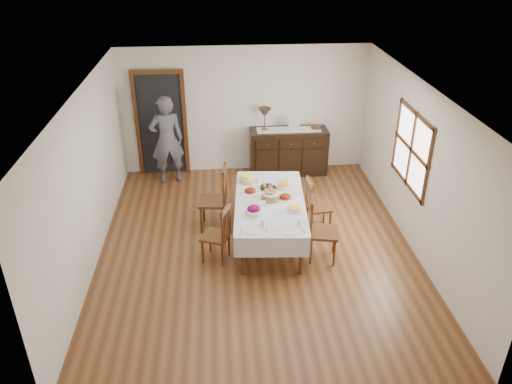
{
  "coord_description": "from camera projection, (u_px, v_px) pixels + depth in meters",
  "views": [
    {
      "loc": [
        -0.55,
        -6.73,
        4.6
      ],
      "look_at": [
        0.0,
        0.1,
        0.95
      ],
      "focal_mm": 35.0,
      "sensor_mm": 36.0,
      "label": 1
    }
  ],
  "objects": [
    {
      "name": "dining_table",
      "position": [
        270.0,
        206.0,
        7.98
      ],
      "size": [
        1.26,
        2.24,
        0.74
      ],
      "rotation": [
        0.0,
        0.0,
        -0.07
      ],
      "color": "silver",
      "rests_on": "ground"
    },
    {
      "name": "bread_basket",
      "position": [
        270.0,
        196.0,
        7.93
      ],
      "size": [
        0.28,
        0.28,
        0.18
      ],
      "color": "brown",
      "rests_on": "dining_table"
    },
    {
      "name": "butter_dish",
      "position": [
        261.0,
        204.0,
        7.78
      ],
      "size": [
        0.15,
        0.1,
        0.07
      ],
      "color": "silver",
      "rests_on": "dining_table"
    },
    {
      "name": "beet_bowl",
      "position": [
        254.0,
        210.0,
        7.54
      ],
      "size": [
        0.24,
        0.24,
        0.15
      ],
      "color": "silver",
      "rests_on": "dining_table"
    },
    {
      "name": "runner",
      "position": [
        289.0,
        130.0,
        10.13
      ],
      "size": [
        1.3,
        0.35,
        0.01
      ],
      "color": "white",
      "rests_on": "sideboard"
    },
    {
      "name": "casserole_dish",
      "position": [
        294.0,
        209.0,
        7.64
      ],
      "size": [
        0.23,
        0.23,
        0.07
      ],
      "color": "silver",
      "rests_on": "dining_table"
    },
    {
      "name": "ham_platter_a",
      "position": [
        250.0,
        191.0,
        8.16
      ],
      "size": [
        0.33,
        0.33,
        0.11
      ],
      "color": "silver",
      "rests_on": "dining_table"
    },
    {
      "name": "egg_basket",
      "position": [
        268.0,
        187.0,
        8.29
      ],
      "size": [
        0.26,
        0.26,
        0.1
      ],
      "color": "black",
      "rests_on": "dining_table"
    },
    {
      "name": "deco_bowl",
      "position": [
        316.0,
        127.0,
        10.18
      ],
      "size": [
        0.2,
        0.2,
        0.06
      ],
      "color": "#4E2912",
      "rests_on": "sideboard"
    },
    {
      "name": "room_shell",
      "position": [
        245.0,
        143.0,
        7.71
      ],
      "size": [
        5.02,
        6.02,
        2.65
      ],
      "color": "white",
      "rests_on": "ground"
    },
    {
      "name": "setting_left",
      "position": [
        256.0,
        227.0,
        7.2
      ],
      "size": [
        0.43,
        0.31,
        0.1
      ],
      "color": "silver",
      "rests_on": "dining_table"
    },
    {
      "name": "chair_left_near",
      "position": [
        218.0,
        233.0,
        7.58
      ],
      "size": [
        0.51,
        0.51,
        0.95
      ],
      "rotation": [
        0.0,
        0.0,
        -1.94
      ],
      "color": "#4E2912",
      "rests_on": "ground"
    },
    {
      "name": "chair_right_near",
      "position": [
        320.0,
        229.0,
        7.6
      ],
      "size": [
        0.52,
        0.52,
        1.06
      ],
      "rotation": [
        0.0,
        0.0,
        1.36
      ],
      "color": "#4E2912",
      "rests_on": "ground"
    },
    {
      "name": "table_lamp",
      "position": [
        265.0,
        113.0,
        9.96
      ],
      "size": [
        0.26,
        0.26,
        0.46
      ],
      "color": "brown",
      "rests_on": "sideboard"
    },
    {
      "name": "picture_frame",
      "position": [
        294.0,
        125.0,
        10.0
      ],
      "size": [
        0.22,
        0.08,
        0.28
      ],
      "color": "#BDAC8A",
      "rests_on": "sideboard"
    },
    {
      "name": "ground",
      "position": [
        256.0,
        246.0,
        8.12
      ],
      "size": [
        6.0,
        6.0,
        0.0
      ],
      "primitive_type": "plane",
      "color": "brown"
    },
    {
      "name": "pineapple_bowl",
      "position": [
        247.0,
        179.0,
        8.49
      ],
      "size": [
        0.27,
        0.27,
        0.13
      ],
      "color": "tan",
      "rests_on": "dining_table"
    },
    {
      "name": "carrot_bowl",
      "position": [
        283.0,
        186.0,
        8.32
      ],
      "size": [
        0.24,
        0.24,
        0.08
      ],
      "color": "silver",
      "rests_on": "dining_table"
    },
    {
      "name": "chair_left_far",
      "position": [
        216.0,
        198.0,
        8.39
      ],
      "size": [
        0.51,
        0.51,
        1.13
      ],
      "rotation": [
        0.0,
        0.0,
        -1.66
      ],
      "color": "#4E2912",
      "rests_on": "ground"
    },
    {
      "name": "ham_platter_b",
      "position": [
        285.0,
        197.0,
        7.98
      ],
      "size": [
        0.3,
        0.3,
        0.11
      ],
      "color": "silver",
      "rests_on": "dining_table"
    },
    {
      "name": "chair_right_far",
      "position": [
        316.0,
        204.0,
        8.38
      ],
      "size": [
        0.44,
        0.44,
        0.94
      ],
      "rotation": [
        0.0,
        0.0,
        1.69
      ],
      "color": "#4E2912",
      "rests_on": "ground"
    },
    {
      "name": "glass_far_b",
      "position": [
        288.0,
        178.0,
        8.55
      ],
      "size": [
        0.06,
        0.06,
        0.1
      ],
      "color": "white",
      "rests_on": "dining_table"
    },
    {
      "name": "setting_right",
      "position": [
        293.0,
        228.0,
        7.18
      ],
      "size": [
        0.43,
        0.31,
        0.1
      ],
      "color": "silver",
      "rests_on": "dining_table"
    },
    {
      "name": "glass_far_a",
      "position": [
        258.0,
        180.0,
        8.49
      ],
      "size": [
        0.07,
        0.07,
        0.09
      ],
      "color": "white",
      "rests_on": "dining_table"
    },
    {
      "name": "sideboard",
      "position": [
        288.0,
        151.0,
        10.35
      ],
      "size": [
        1.59,
        0.57,
        0.95
      ],
      "color": "black",
      "rests_on": "ground"
    },
    {
      "name": "person",
      "position": [
        167.0,
        137.0,
        9.77
      ],
      "size": [
        0.67,
        0.51,
        1.91
      ],
      "primitive_type": "imported",
      "rotation": [
        0.0,
        0.0,
        3.37
      ],
      "color": "#514E5A",
      "rests_on": "ground"
    }
  ]
}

